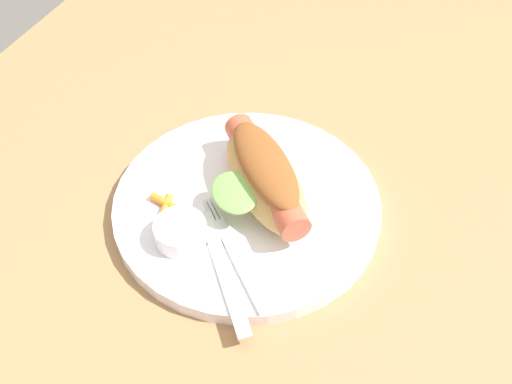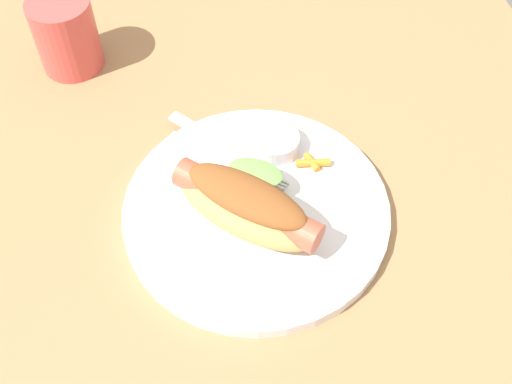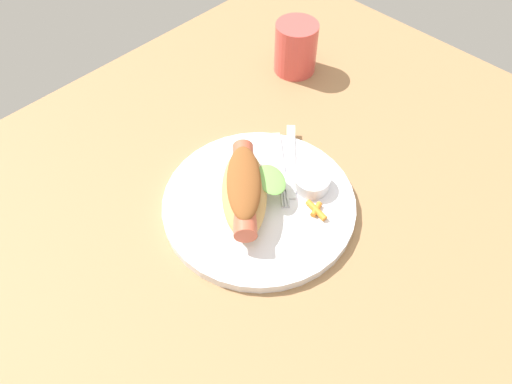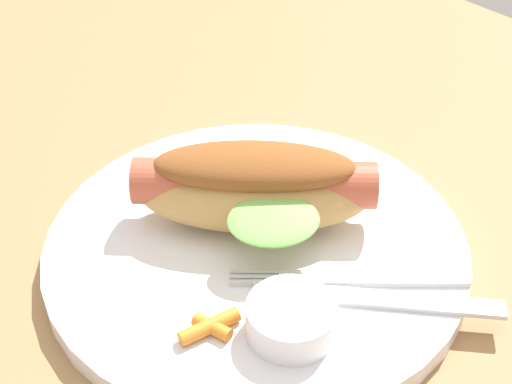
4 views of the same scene
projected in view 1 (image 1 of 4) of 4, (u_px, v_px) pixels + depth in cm
name	position (u px, v px, depth cm)	size (l,w,h in cm)	color
ground_plane	(267.00, 206.00, 75.60)	(120.00, 90.00, 1.80)	#9E754C
plate	(247.00, 206.00, 73.31)	(29.11, 29.11, 1.60)	white
hot_dog	(267.00, 176.00, 71.01)	(15.86, 16.26, 5.98)	tan
sauce_ramekin	(180.00, 232.00, 68.41)	(5.43, 5.43, 2.22)	white
fork	(236.00, 255.00, 67.59)	(11.15, 12.38, 0.40)	silver
knife	(223.00, 270.00, 66.35)	(15.80, 1.40, 0.36)	silver
carrot_garnish	(166.00, 204.00, 71.86)	(2.66, 4.00, 0.92)	orange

